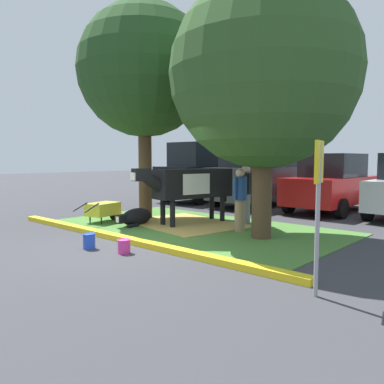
% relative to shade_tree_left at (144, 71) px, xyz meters
% --- Properties ---
extents(ground_plane, '(80.00, 80.00, 0.00)m').
position_rel_shade_tree_left_xyz_m(ground_plane, '(2.66, -2.49, -4.45)').
color(ground_plane, '#38383D').
extents(grass_island, '(7.78, 4.44, 0.02)m').
position_rel_shade_tree_left_xyz_m(grass_island, '(2.10, -0.10, -4.44)').
color(grass_island, '#477A33').
rests_on(grass_island, ground).
extents(curb_yellow, '(8.98, 0.24, 0.12)m').
position_rel_shade_tree_left_xyz_m(curb_yellow, '(2.10, -2.46, -4.39)').
color(curb_yellow, yellow).
rests_on(curb_yellow, ground).
extents(hay_bedding, '(3.53, 2.86, 0.04)m').
position_rel_shade_tree_left_xyz_m(hay_bedding, '(1.58, 0.08, -4.43)').
color(hay_bedding, tan).
rests_on(hay_bedding, ground).
extents(shade_tree_left, '(3.95, 3.95, 6.45)m').
position_rel_shade_tree_left_xyz_m(shade_tree_left, '(0.00, 0.00, 0.00)').
color(shade_tree_left, '#4C3823').
rests_on(shade_tree_left, ground).
extents(shade_tree_right, '(4.27, 4.27, 5.90)m').
position_rel_shade_tree_left_xyz_m(shade_tree_right, '(4.20, -0.10, -0.71)').
color(shade_tree_right, '#4C3823').
rests_on(shade_tree_right, ground).
extents(cow_holstein, '(1.15, 3.10, 1.60)m').
position_rel_shade_tree_left_xyz_m(cow_holstein, '(1.71, 0.18, -3.30)').
color(cow_holstein, black).
rests_on(cow_holstein, ground).
extents(calf_lying, '(0.62, 1.33, 0.48)m').
position_rel_shade_tree_left_xyz_m(calf_lying, '(0.70, -0.96, -4.21)').
color(calf_lying, black).
rests_on(calf_lying, ground).
extents(person_handler, '(0.34, 0.53, 1.61)m').
position_rel_shade_tree_left_xyz_m(person_handler, '(3.38, 0.20, -3.59)').
color(person_handler, '#9E7F5B').
rests_on(person_handler, ground).
extents(person_visitor_near, '(0.50, 0.34, 1.68)m').
position_rel_shade_tree_left_xyz_m(person_visitor_near, '(2.80, 1.30, -3.55)').
color(person_visitor_near, slate).
rests_on(person_visitor_near, ground).
extents(wheelbarrow, '(0.80, 1.62, 0.63)m').
position_rel_shade_tree_left_xyz_m(wheelbarrow, '(-0.39, -1.26, -4.07)').
color(wheelbarrow, gold).
rests_on(wheelbarrow, ground).
extents(parking_sign, '(0.14, 0.44, 2.10)m').
position_rel_shade_tree_left_xyz_m(parking_sign, '(6.79, -2.85, -2.97)').
color(parking_sign, '#99999E').
rests_on(parking_sign, ground).
extents(bucket_blue, '(0.27, 0.27, 0.32)m').
position_rel_shade_tree_left_xyz_m(bucket_blue, '(2.13, -3.37, -4.29)').
color(bucket_blue, blue).
rests_on(bucket_blue, ground).
extents(bucket_pink, '(0.27, 0.27, 0.28)m').
position_rel_shade_tree_left_xyz_m(bucket_pink, '(2.97, -3.13, -4.31)').
color(bucket_pink, '#EA3893').
rests_on(bucket_pink, ground).
extents(suv_black, '(2.15, 4.62, 2.52)m').
position_rel_shade_tree_left_xyz_m(suv_black, '(-2.00, 5.24, -3.18)').
color(suv_black, black).
rests_on(suv_black, ground).
extents(suv_dark_grey, '(2.15, 4.62, 2.52)m').
position_rel_shade_tree_left_xyz_m(suv_dark_grey, '(0.79, 5.24, -3.18)').
color(suv_dark_grey, '#3D3D42').
rests_on(suv_dark_grey, ground).
extents(sedan_red, '(2.05, 4.42, 2.02)m').
position_rel_shade_tree_left_xyz_m(sedan_red, '(3.57, 5.49, -3.47)').
color(sedan_red, red).
rests_on(sedan_red, ground).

